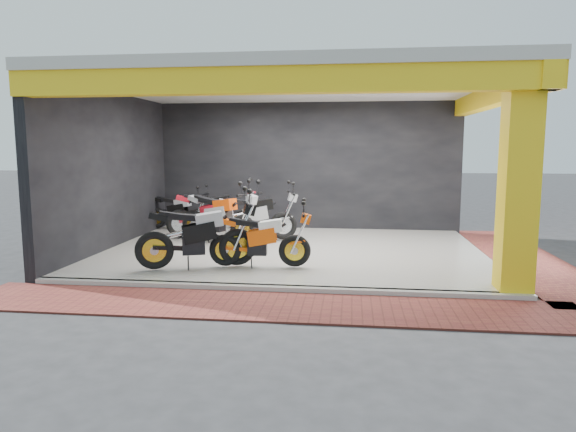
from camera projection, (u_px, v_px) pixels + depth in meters
The scene contains 17 objects.
ground at pixel (281, 276), 9.20m from camera, with size 80.00×80.00×0.00m, color #2D2D30.
showroom_floor at pixel (293, 251), 11.16m from camera, with size 8.00×6.00×0.10m, color silver.
showroom_ceiling at pixel (294, 84), 10.69m from camera, with size 8.40×6.40×0.20m, color beige.
back_wall at pixel (306, 168), 13.99m from camera, with size 8.20×0.20×3.50m, color black.
left_wall at pixel (111, 172), 11.44m from camera, with size 0.20×6.20×3.50m, color black.
corner_column at pixel (519, 183), 7.77m from camera, with size 0.50×0.50×3.50m, color yellow.
header_beam_front at pixel (272, 80), 7.78m from camera, with size 8.40×0.30×0.40m, color yellow.
header_beam_right at pixel (492, 97), 10.24m from camera, with size 0.30×6.40×0.40m, color yellow.
floor_kerb at pixel (272, 289), 8.19m from camera, with size 8.00×0.20×0.10m, color silver.
paver_front at pixel (264, 306), 7.43m from camera, with size 9.00×1.40×0.03m, color brown.
paver_right at pixel (524, 259), 10.58m from camera, with size 1.40×7.00×0.03m, color brown.
moto_hero at pixel (295, 235), 9.34m from camera, with size 1.98×0.73×1.21m, color #F4550A, non-canonical shape.
moto_row_a at pixel (237, 229), 9.42m from camera, with size 2.30×0.85×1.40m, color black, non-canonical shape.
moto_row_b at pixel (283, 212), 12.13m from camera, with size 2.22×0.82×1.35m, color #9A9CA1, non-canonical shape.
moto_row_c at pixel (243, 215), 11.36m from camera, with size 2.32×0.86×1.42m, color #A3A5AB, non-canonical shape.
moto_row_d at pixel (242, 210), 12.43m from camera, with size 2.29×0.85×1.40m, color red, non-canonical shape.
moto_row_e at pixel (197, 209), 13.51m from camera, with size 1.91×0.71×1.17m, color black, non-canonical shape.
Camera 1 is at (1.23, -8.89, 2.28)m, focal length 32.00 mm.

